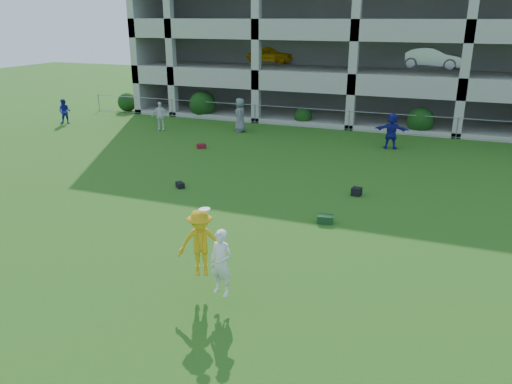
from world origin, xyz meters
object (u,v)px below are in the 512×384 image
at_px(bystander_c, 240,115).
at_px(frisbee_contest, 205,248).
at_px(bystander_a, 65,112).
at_px(crate_d, 357,192).
at_px(parking_garage, 378,22).
at_px(bystander_d, 391,131).
at_px(bystander_b, 160,116).

relative_size(bystander_c, frisbee_contest, 1.03).
xyz_separation_m(bystander_a, bystander_c, (11.21, 1.84, 0.21)).
bearing_deg(crate_d, frisbee_contest, -103.73).
relative_size(crate_d, parking_garage, 0.01).
xyz_separation_m(frisbee_contest, parking_garage, (-0.44, 28.52, 4.72)).
distance_m(bystander_d, parking_garage, 13.54).
relative_size(bystander_b, bystander_c, 0.86).
height_order(bystander_a, crate_d, bystander_a).
relative_size(bystander_a, bystander_d, 0.84).
distance_m(bystander_a, bystander_d, 19.98).
xyz_separation_m(bystander_a, frisbee_contest, (17.55, -15.34, 0.52)).
bearing_deg(crate_d, parking_garage, 97.22).
xyz_separation_m(crate_d, parking_garage, (-2.53, 19.97, 5.86)).
height_order(bystander_c, crate_d, bystander_c).
bearing_deg(bystander_b, frisbee_contest, -78.28).
xyz_separation_m(bystander_a, parking_garage, (17.11, 13.18, 5.24)).
distance_m(bystander_c, crate_d, 12.10).
bearing_deg(bystander_a, crate_d, -40.84).
height_order(bystander_b, bystander_c, bystander_c).
relative_size(bystander_a, parking_garage, 0.05).
bearing_deg(bystander_b, bystander_a, 161.54).
distance_m(bystander_c, bystander_d, 8.79).
bearing_deg(bystander_c, frisbee_contest, -3.25).
bearing_deg(bystander_d, bystander_b, -2.54).
relative_size(bystander_c, parking_garage, 0.07).
relative_size(frisbee_contest, parking_garage, 0.06).
height_order(bystander_b, crate_d, bystander_b).
bearing_deg(bystander_d, bystander_c, -10.22).
distance_m(bystander_a, frisbee_contest, 23.32).
bearing_deg(bystander_a, parking_garage, 15.85).
height_order(bystander_c, bystander_d, bystander_c).
xyz_separation_m(bystander_c, crate_d, (8.43, -8.63, -0.84)).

